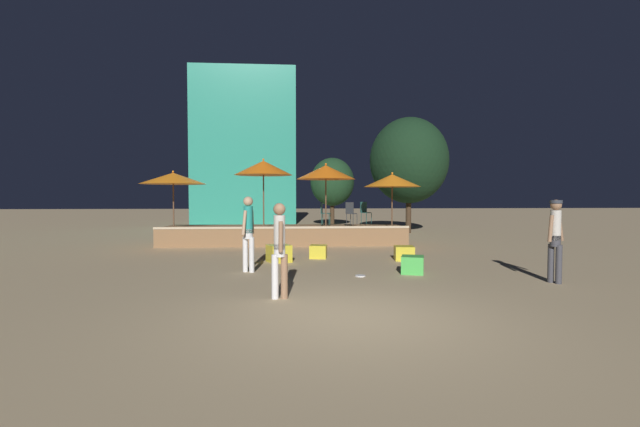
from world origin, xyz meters
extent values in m
plane|color=tan|center=(0.00, 0.00, 0.00)|extent=(120.00, 120.00, 0.00)
cube|color=olive|center=(-1.16, 10.75, 0.34)|extent=(9.56, 2.52, 0.69)
cube|color=#CCB793|center=(-1.16, 9.53, 0.73)|extent=(9.56, 0.12, 0.08)
cylinder|color=brown|center=(-5.25, 9.69, 1.18)|extent=(0.05, 0.05, 2.36)
cone|color=orange|center=(-5.25, 9.69, 2.57)|extent=(2.41, 2.41, 0.42)
sphere|color=orange|center=(-5.25, 9.69, 2.81)|extent=(0.08, 0.08, 0.08)
cylinder|color=brown|center=(-1.92, 9.60, 1.35)|extent=(0.05, 0.05, 2.69)
cone|color=orange|center=(-1.92, 9.60, 2.96)|extent=(2.16, 2.16, 0.54)
sphere|color=orange|center=(-1.92, 9.60, 3.27)|extent=(0.08, 0.08, 0.08)
cylinder|color=brown|center=(0.42, 9.53, 1.27)|extent=(0.05, 0.05, 2.54)
cone|color=orange|center=(0.42, 9.53, 2.81)|extent=(2.22, 2.22, 0.53)
sphere|color=orange|center=(0.42, 9.53, 3.11)|extent=(0.08, 0.08, 0.08)
cylinder|color=brown|center=(2.99, 9.65, 1.13)|extent=(0.05, 0.05, 2.26)
cone|color=orange|center=(2.99, 9.65, 2.50)|extent=(2.16, 2.16, 0.48)
sphere|color=orange|center=(2.99, 9.65, 2.78)|extent=(0.08, 0.08, 0.08)
cube|color=yellow|center=(2.44, 5.86, 0.21)|extent=(0.62, 0.62, 0.42)
cube|color=yellow|center=(-0.07, 6.49, 0.20)|extent=(0.58, 0.58, 0.40)
cube|color=yellow|center=(-1.26, 5.80, 0.25)|extent=(0.78, 0.78, 0.50)
cube|color=#4CC651|center=(2.07, 3.71, 0.22)|extent=(0.67, 0.67, 0.43)
cylinder|color=#3F3F47|center=(4.87, 2.26, 0.42)|extent=(0.13, 0.13, 0.85)
cylinder|color=#3F3F47|center=(4.79, 2.42, 0.42)|extent=(0.13, 0.13, 0.85)
cylinder|color=#3F3F47|center=(4.83, 2.34, 0.93)|extent=(0.22, 0.22, 0.24)
cylinder|color=beige|center=(4.83, 2.34, 1.27)|extent=(0.22, 0.22, 0.65)
cylinder|color=#997051|center=(4.99, 2.42, 1.20)|extent=(0.22, 0.16, 0.58)
cylinder|color=#997051|center=(4.67, 2.27, 1.20)|extent=(0.17, 0.14, 0.58)
sphere|color=#997051|center=(4.83, 2.34, 1.71)|extent=(0.23, 0.23, 0.23)
cylinder|color=#333842|center=(4.83, 2.34, 1.78)|extent=(0.25, 0.25, 0.07)
cylinder|color=#997051|center=(-1.05, 1.36, 0.41)|extent=(0.13, 0.13, 0.82)
cylinder|color=white|center=(-1.22, 1.34, 0.41)|extent=(0.13, 0.13, 0.82)
cylinder|color=white|center=(-1.13, 1.35, 0.90)|extent=(0.21, 0.21, 0.24)
cylinder|color=beige|center=(-1.13, 1.35, 1.23)|extent=(0.21, 0.21, 0.63)
cylinder|color=#997051|center=(-1.16, 1.52, 1.17)|extent=(0.10, 0.15, 0.56)
cylinder|color=#997051|center=(-1.11, 1.18, 1.17)|extent=(0.10, 0.13, 0.56)
sphere|color=#997051|center=(-1.13, 1.35, 1.66)|extent=(0.22, 0.22, 0.22)
cylinder|color=white|center=(-2.06, 4.23, 0.44)|extent=(0.13, 0.13, 0.88)
cylinder|color=white|center=(-1.89, 4.15, 0.44)|extent=(0.13, 0.13, 0.88)
cylinder|color=white|center=(-1.97, 4.19, 0.96)|extent=(0.23, 0.23, 0.24)
cylinder|color=teal|center=(-1.97, 4.19, 1.32)|extent=(0.23, 0.23, 0.67)
cylinder|color=tan|center=(-2.05, 4.02, 1.25)|extent=(0.15, 0.21, 0.60)
cylinder|color=tan|center=(-1.89, 4.36, 1.25)|extent=(0.12, 0.14, 0.60)
sphere|color=tan|center=(-1.97, 4.19, 1.77)|extent=(0.24, 0.24, 0.24)
cylinder|color=#2D3338|center=(1.73, 10.27, 0.99)|extent=(0.02, 0.02, 0.45)
cylinder|color=#2D3338|center=(1.50, 10.46, 0.99)|extent=(0.02, 0.02, 0.45)
cylinder|color=#2D3338|center=(1.54, 10.04, 0.99)|extent=(0.02, 0.02, 0.45)
cylinder|color=#2D3338|center=(1.31, 10.23, 0.99)|extent=(0.02, 0.02, 0.45)
cylinder|color=#2D3338|center=(1.52, 10.25, 1.22)|extent=(0.40, 0.40, 0.02)
cube|color=#2D3338|center=(1.41, 10.12, 1.44)|extent=(0.29, 0.25, 0.45)
cylinder|color=#1E4C47|center=(2.22, 10.91, 0.99)|extent=(0.02, 0.02, 0.45)
cylinder|color=#1E4C47|center=(2.47, 11.08, 0.99)|extent=(0.02, 0.02, 0.45)
cylinder|color=#1E4C47|center=(2.05, 11.16, 0.99)|extent=(0.02, 0.02, 0.45)
cylinder|color=#1E4C47|center=(2.30, 11.33, 0.99)|extent=(0.02, 0.02, 0.45)
cylinder|color=#1E4C47|center=(2.26, 11.12, 1.22)|extent=(0.40, 0.40, 0.02)
cube|color=#1E4C47|center=(2.17, 11.26, 1.44)|extent=(0.32, 0.22, 0.45)
cylinder|color=#1E4C47|center=(0.62, 10.36, 0.99)|extent=(0.02, 0.02, 0.45)
cylinder|color=#1E4C47|center=(0.69, 10.65, 0.99)|extent=(0.02, 0.02, 0.45)
cylinder|color=#1E4C47|center=(0.33, 10.42, 0.99)|extent=(0.02, 0.02, 0.45)
cylinder|color=#1E4C47|center=(0.40, 10.72, 0.99)|extent=(0.02, 0.02, 0.45)
cylinder|color=#1E4C47|center=(0.51, 10.54, 1.22)|extent=(0.40, 0.40, 0.02)
cube|color=#1E4C47|center=(0.34, 10.57, 1.44)|extent=(0.11, 0.36, 0.45)
cylinder|color=white|center=(0.72, 3.39, 0.02)|extent=(0.24, 0.24, 0.03)
cylinder|color=#3D2B1C|center=(1.77, 20.59, 0.79)|extent=(0.28, 0.28, 1.57)
ellipsoid|color=#19381E|center=(1.77, 20.59, 2.82)|extent=(2.78, 2.78, 3.05)
cylinder|color=#3D2B1C|center=(5.20, 15.19, 0.97)|extent=(0.28, 0.28, 1.94)
ellipsoid|color=black|center=(5.20, 15.19, 3.75)|extent=(4.01, 4.01, 4.42)
cube|color=teal|center=(-4.02, 24.06, 5.27)|extent=(7.02, 4.20, 10.55)
camera|label=1|loc=(-0.94, -6.54, 1.89)|focal=24.00mm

